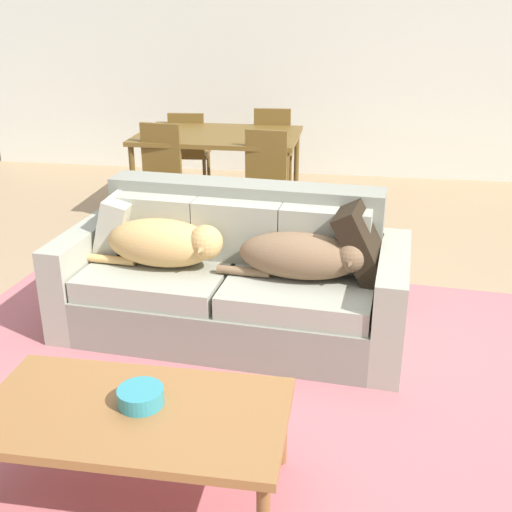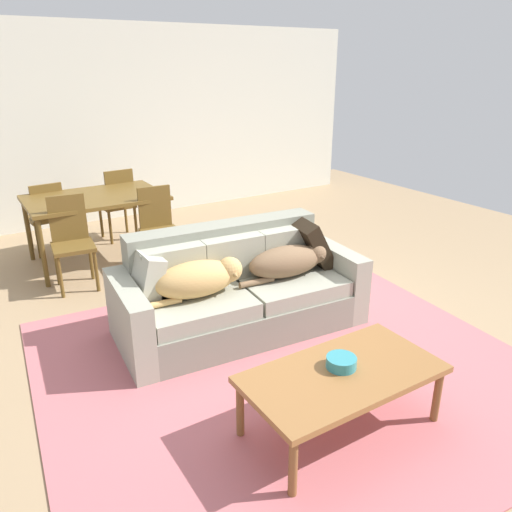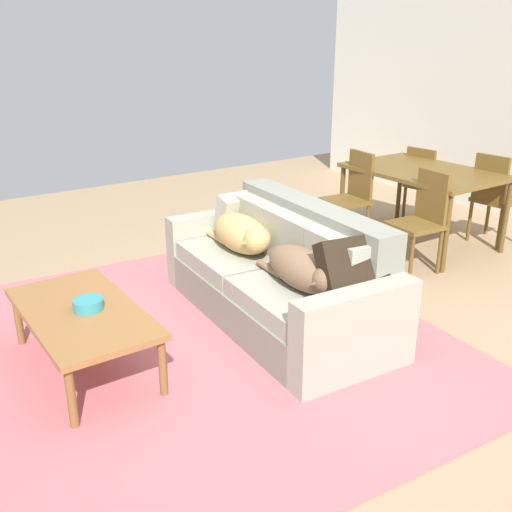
{
  "view_description": "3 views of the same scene",
  "coord_description": "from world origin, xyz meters",
  "px_view_note": "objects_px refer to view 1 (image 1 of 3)",
  "views": [
    {
      "loc": [
        0.45,
        -3.35,
        1.95
      ],
      "look_at": [
        -0.07,
        -0.12,
        0.6
      ],
      "focal_mm": 44.35,
      "sensor_mm": 36.0,
      "label": 1
    },
    {
      "loc": [
        -2.17,
        -3.26,
        2.18
      ],
      "look_at": [
        -0.02,
        0.18,
        0.6
      ],
      "focal_mm": 35.06,
      "sensor_mm": 36.0,
      "label": 2
    },
    {
      "loc": [
        2.99,
        -2.34,
        2.06
      ],
      "look_at": [
        -0.27,
        -0.09,
        0.54
      ],
      "focal_mm": 41.08,
      "sensor_mm": 36.0,
      "label": 3
    }
  ],
  "objects_px": {
    "throw_pillow_by_right_arm": "(364,241)",
    "dining_table": "(218,140)",
    "dining_chair_far_right": "(273,148)",
    "coffee_table": "(134,418)",
    "couch": "(234,279)",
    "dining_chair_far_left": "(189,149)",
    "throw_pillow_by_left_arm": "(119,225)",
    "dog_on_left_cushion": "(166,243)",
    "dog_on_right_cushion": "(304,256)",
    "dining_chair_near_left": "(157,174)",
    "dining_chair_near_right": "(263,181)",
    "bowl_on_coffee_table": "(141,397)"
  },
  "relations": [
    {
      "from": "dining_chair_near_right",
      "to": "dog_on_right_cushion",
      "type": "bearing_deg",
      "value": -69.24
    },
    {
      "from": "dining_chair_far_left",
      "to": "dining_chair_near_left",
      "type": "bearing_deg",
      "value": 85.31
    },
    {
      "from": "coffee_table",
      "to": "dining_chair_near_left",
      "type": "height_order",
      "value": "dining_chair_near_left"
    },
    {
      "from": "throw_pillow_by_right_arm",
      "to": "dining_table",
      "type": "distance_m",
      "value": 2.59
    },
    {
      "from": "throw_pillow_by_left_arm",
      "to": "dining_chair_far_right",
      "type": "relative_size",
      "value": 0.4
    },
    {
      "from": "couch",
      "to": "throw_pillow_by_left_arm",
      "type": "relative_size",
      "value": 5.67
    },
    {
      "from": "bowl_on_coffee_table",
      "to": "dining_table",
      "type": "distance_m",
      "value": 3.69
    },
    {
      "from": "throw_pillow_by_right_arm",
      "to": "dining_chair_near_left",
      "type": "xyz_separation_m",
      "value": [
        -1.76,
        1.64,
        -0.12
      ]
    },
    {
      "from": "coffee_table",
      "to": "dining_chair_far_left",
      "type": "bearing_deg",
      "value": 101.76
    },
    {
      "from": "dog_on_right_cushion",
      "to": "throw_pillow_by_right_arm",
      "type": "relative_size",
      "value": 1.95
    },
    {
      "from": "throw_pillow_by_left_arm",
      "to": "dog_on_left_cushion",
      "type": "bearing_deg",
      "value": -28.79
    },
    {
      "from": "dining_chair_near_left",
      "to": "couch",
      "type": "bearing_deg",
      "value": -52.74
    },
    {
      "from": "dining_chair_far_right",
      "to": "coffee_table",
      "type": "bearing_deg",
      "value": 86.9
    },
    {
      "from": "dog_on_right_cushion",
      "to": "dining_chair_far_left",
      "type": "height_order",
      "value": "dining_chair_far_left"
    },
    {
      "from": "dog_on_left_cushion",
      "to": "throw_pillow_by_left_arm",
      "type": "relative_size",
      "value": 2.24
    },
    {
      "from": "couch",
      "to": "bowl_on_coffee_table",
      "type": "distance_m",
      "value": 1.46
    },
    {
      "from": "bowl_on_coffee_table",
      "to": "dining_table",
      "type": "xyz_separation_m",
      "value": [
        -0.47,
        3.66,
        0.25
      ]
    },
    {
      "from": "throw_pillow_by_left_arm",
      "to": "dining_chair_far_left",
      "type": "xyz_separation_m",
      "value": [
        -0.25,
        2.67,
        -0.12
      ]
    },
    {
      "from": "dog_on_right_cushion",
      "to": "throw_pillow_by_right_arm",
      "type": "bearing_deg",
      "value": 26.06
    },
    {
      "from": "couch",
      "to": "dog_on_left_cushion",
      "type": "xyz_separation_m",
      "value": [
        -0.39,
        -0.1,
        0.25
      ]
    },
    {
      "from": "bowl_on_coffee_table",
      "to": "dining_chair_far_left",
      "type": "relative_size",
      "value": 0.22
    },
    {
      "from": "dining_chair_far_right",
      "to": "dining_chair_near_right",
      "type": "bearing_deg",
      "value": 90.38
    },
    {
      "from": "dining_chair_near_right",
      "to": "dining_chair_far_left",
      "type": "distance_m",
      "value": 1.5
    },
    {
      "from": "throw_pillow_by_left_arm",
      "to": "dining_chair_near_left",
      "type": "relative_size",
      "value": 0.4
    },
    {
      "from": "bowl_on_coffee_table",
      "to": "dining_chair_near_right",
      "type": "relative_size",
      "value": 0.2
    },
    {
      "from": "dining_chair_far_left",
      "to": "bowl_on_coffee_table",
      "type": "bearing_deg",
      "value": 96.25
    },
    {
      "from": "coffee_table",
      "to": "throw_pillow_by_left_arm",
      "type": "bearing_deg",
      "value": 111.79
    },
    {
      "from": "throw_pillow_by_right_arm",
      "to": "dining_chair_near_right",
      "type": "xyz_separation_m",
      "value": [
        -0.83,
        1.63,
        -0.13
      ]
    },
    {
      "from": "dining_chair_far_left",
      "to": "coffee_table",
      "type": "bearing_deg",
      "value": 95.88
    },
    {
      "from": "dog_on_right_cushion",
      "to": "dog_on_left_cushion",
      "type": "bearing_deg",
      "value": -178.96
    },
    {
      "from": "bowl_on_coffee_table",
      "to": "dining_chair_far_right",
      "type": "xyz_separation_m",
      "value": [
        -0.04,
        4.25,
        0.06
      ]
    },
    {
      "from": "dog_on_left_cushion",
      "to": "throw_pillow_by_right_arm",
      "type": "xyz_separation_m",
      "value": [
        1.16,
        0.08,
        0.05
      ]
    },
    {
      "from": "dog_on_left_cushion",
      "to": "throw_pillow_by_left_arm",
      "type": "bearing_deg",
      "value": 155.75
    },
    {
      "from": "dog_on_left_cushion",
      "to": "coffee_table",
      "type": "bearing_deg",
      "value": -74.54
    },
    {
      "from": "coffee_table",
      "to": "dining_table",
      "type": "xyz_separation_m",
      "value": [
        -0.45,
        3.7,
        0.33
      ]
    },
    {
      "from": "couch",
      "to": "dog_on_right_cushion",
      "type": "bearing_deg",
      "value": -14.01
    },
    {
      "from": "dog_on_right_cushion",
      "to": "coffee_table",
      "type": "height_order",
      "value": "dog_on_right_cushion"
    },
    {
      "from": "throw_pillow_by_right_arm",
      "to": "dining_chair_far_left",
      "type": "xyz_separation_m",
      "value": [
        -1.78,
        2.79,
        -0.15
      ]
    },
    {
      "from": "bowl_on_coffee_table",
      "to": "dining_chair_near_left",
      "type": "xyz_separation_m",
      "value": [
        -0.89,
        3.08,
        0.06
      ]
    },
    {
      "from": "bowl_on_coffee_table",
      "to": "dog_on_left_cushion",
      "type": "bearing_deg",
      "value": 102.06
    },
    {
      "from": "dining_chair_near_right",
      "to": "throw_pillow_by_left_arm",
      "type": "bearing_deg",
      "value": -109.91
    },
    {
      "from": "dog_on_left_cushion",
      "to": "throw_pillow_by_left_arm",
      "type": "height_order",
      "value": "throw_pillow_by_left_arm"
    },
    {
      "from": "couch",
      "to": "dining_chair_near_right",
      "type": "relative_size",
      "value": 2.34
    },
    {
      "from": "couch",
      "to": "throw_pillow_by_right_arm",
      "type": "bearing_deg",
      "value": 3.56
    },
    {
      "from": "throw_pillow_by_right_arm",
      "to": "dining_table",
      "type": "relative_size",
      "value": 0.3
    },
    {
      "from": "dog_on_left_cushion",
      "to": "dog_on_right_cushion",
      "type": "distance_m",
      "value": 0.83
    },
    {
      "from": "throw_pillow_by_left_arm",
      "to": "couch",
      "type": "bearing_deg",
      "value": -8.1
    },
    {
      "from": "dog_on_right_cushion",
      "to": "dining_chair_near_left",
      "type": "distance_m",
      "value": 2.27
    },
    {
      "from": "couch",
      "to": "coffee_table",
      "type": "bearing_deg",
      "value": -90.12
    },
    {
      "from": "throw_pillow_by_left_arm",
      "to": "dining_chair_far_right",
      "type": "bearing_deg",
      "value": 76.92
    }
  ]
}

